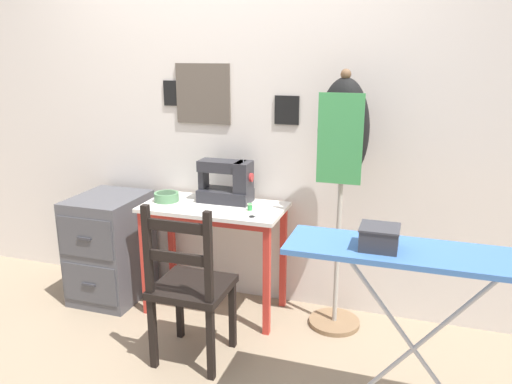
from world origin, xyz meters
name	(u,v)px	position (x,y,z in m)	size (l,w,h in m)	color
ground_plane	(202,325)	(0.00, 0.00, 0.00)	(14.00, 14.00, 0.00)	gray
wall_back	(229,114)	(0.00, 0.52, 1.28)	(10.00, 0.07, 2.55)	silver
sewing_table	(213,224)	(0.00, 0.22, 0.61)	(0.91, 0.46, 0.73)	silver
sewing_machine	(228,183)	(0.06, 0.33, 0.86)	(0.36, 0.18, 0.29)	#28282D
fabric_bowl	(166,197)	(-0.33, 0.22, 0.76)	(0.16, 0.16, 0.06)	#56895B
scissors	(256,216)	(0.33, 0.10, 0.73)	(0.13, 0.09, 0.01)	silver
thread_spool_near_machine	(250,207)	(0.26, 0.20, 0.75)	(0.04, 0.04, 0.04)	green
wooden_chair	(190,288)	(0.10, -0.34, 0.44)	(0.40, 0.38, 0.93)	black
filing_cabinet	(110,247)	(-0.77, 0.18, 0.37)	(0.44, 0.54, 0.73)	#4C4C51
dress_form	(342,148)	(0.79, 0.27, 1.14)	(0.32, 0.32, 1.58)	#846647
ironing_board	(422,263)	(1.26, -0.55, 0.83)	(1.13, 0.32, 0.89)	#3D6BAD
storage_box	(379,237)	(1.08, -0.58, 0.94)	(0.16, 0.15, 0.10)	#333338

